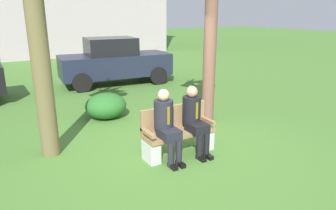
{
  "coord_description": "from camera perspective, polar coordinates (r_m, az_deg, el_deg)",
  "views": [
    {
      "loc": [
        -2.92,
        -4.69,
        2.54
      ],
      "look_at": [
        -0.04,
        0.13,
        0.85
      ],
      "focal_mm": 33.04,
      "sensor_mm": 36.0,
      "label": 1
    }
  ],
  "objects": [
    {
      "name": "ground_plane",
      "position": [
        6.08,
        1.01,
        -7.94
      ],
      "size": [
        80.0,
        80.0,
        0.0
      ],
      "primitive_type": "plane",
      "color": "#49772F"
    },
    {
      "name": "park_bench",
      "position": [
        5.74,
        1.8,
        -5.21
      ],
      "size": [
        1.37,
        0.44,
        0.9
      ],
      "color": "#99754C",
      "rests_on": "ground"
    },
    {
      "name": "seated_man_left",
      "position": [
        5.37,
        -0.34,
        -3.11
      ],
      "size": [
        0.34,
        0.72,
        1.28
      ],
      "color": "#23232D",
      "rests_on": "ground"
    },
    {
      "name": "seated_man_right",
      "position": [
        5.68,
        4.88,
        -2.14
      ],
      "size": [
        0.34,
        0.72,
        1.26
      ],
      "color": "black",
      "rests_on": "ground"
    },
    {
      "name": "shrub_near_bench",
      "position": [
        7.8,
        -11.37,
        -0.14
      ],
      "size": [
        1.02,
        0.93,
        0.63
      ],
      "primitive_type": "ellipsoid",
      "color": "#286526",
      "rests_on": "ground"
    },
    {
      "name": "parked_car_far",
      "position": [
        11.48,
        -9.84,
        7.97
      ],
      "size": [
        4.03,
        2.02,
        1.68
      ],
      "color": "#1E2338",
      "rests_on": "ground"
    }
  ]
}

